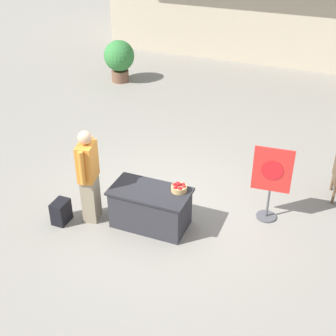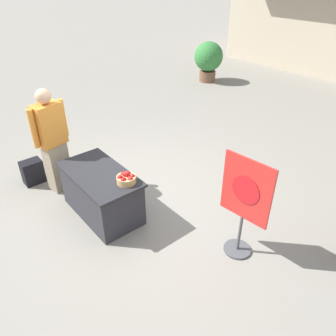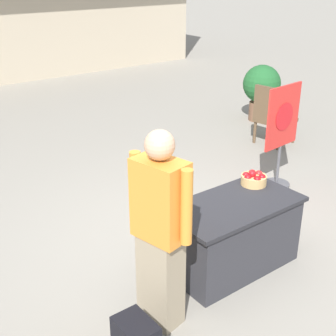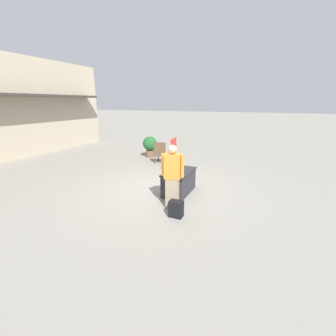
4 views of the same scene
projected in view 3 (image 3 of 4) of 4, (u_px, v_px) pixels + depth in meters
ground_plane at (194, 239)px, 5.23m from camera, size 120.00×120.00×0.00m
display_table at (232, 235)px, 4.64m from camera, size 1.35×0.73×0.72m
apple_basket at (254, 178)px, 4.85m from camera, size 0.27×0.27×0.16m
person_visitor at (160, 231)px, 3.70m from camera, size 0.34×0.60×1.73m
poster_board at (282, 131)px, 6.18m from camera, size 0.66×0.36×1.41m
patio_chair at (272, 114)px, 7.74m from camera, size 0.62×0.62×1.01m
potted_plant_near_right at (261, 88)px, 8.94m from camera, size 0.72×0.72×1.08m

